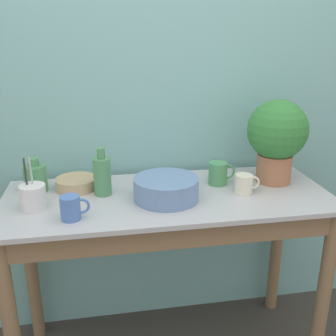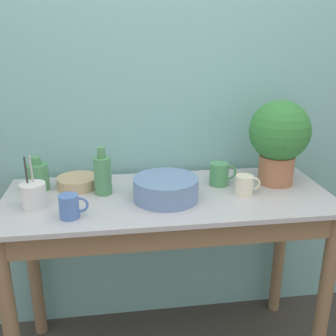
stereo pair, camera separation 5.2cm
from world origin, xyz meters
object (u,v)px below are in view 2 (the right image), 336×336
(potted_plant, at_px, (279,136))
(bottle_tall, at_px, (103,175))
(mug_green, at_px, (220,174))
(bowl_small_tan, at_px, (78,182))
(utensil_cup, at_px, (33,195))
(bowl_wash_large, at_px, (166,189))
(bottle_short, at_px, (37,176))
(mug_blue, at_px, (70,206))
(mug_cream, at_px, (245,185))

(potted_plant, distance_m, bottle_tall, 0.79)
(mug_green, relative_size, bowl_small_tan, 0.68)
(utensil_cup, bearing_deg, bowl_wash_large, 0.56)
(bottle_short, distance_m, mug_blue, 0.34)
(mug_blue, height_order, utensil_cup, utensil_cup)
(mug_cream, bearing_deg, potted_plant, 31.53)
(bowl_wash_large, relative_size, bottle_short, 1.79)
(bowl_wash_large, bearing_deg, mug_green, 25.66)
(mug_blue, bearing_deg, bowl_small_tan, 89.27)
(mug_green, relative_size, mug_cream, 1.12)
(bottle_tall, xyz_separation_m, mug_blue, (-0.12, -0.22, -0.04))
(mug_green, bearing_deg, potted_plant, -2.50)
(potted_plant, relative_size, bottle_short, 2.53)
(utensil_cup, bearing_deg, bottle_short, 94.69)
(mug_blue, distance_m, mug_cream, 0.72)
(potted_plant, bearing_deg, bottle_short, 176.40)
(bottle_tall, distance_m, bottle_short, 0.30)
(bowl_wash_large, bearing_deg, potted_plant, 12.34)
(bottle_short, height_order, mug_green, bottle_short)
(utensil_cup, bearing_deg, bowl_small_tan, 50.46)
(bowl_small_tan, bearing_deg, mug_cream, -14.19)
(bottle_tall, height_order, bowl_small_tan, bottle_tall)
(bowl_wash_large, height_order, mug_green, mug_green)
(bottle_short, bearing_deg, potted_plant, -3.60)
(bowl_small_tan, bearing_deg, potted_plant, -4.30)
(potted_plant, distance_m, mug_green, 0.31)
(bowl_wash_large, height_order, bottle_short, bottle_short)
(potted_plant, bearing_deg, bowl_small_tan, 175.70)
(bowl_wash_large, bearing_deg, bottle_tall, 159.57)
(potted_plant, xyz_separation_m, bottle_tall, (-0.77, -0.02, -0.13))
(bottle_tall, relative_size, mug_blue, 1.88)
(mug_green, xyz_separation_m, mug_blue, (-0.63, -0.25, -0.01))
(bottle_tall, xyz_separation_m, bowl_small_tan, (-0.11, 0.09, -0.06))
(mug_cream, relative_size, utensil_cup, 0.53)
(bowl_wash_large, xyz_separation_m, mug_blue, (-0.37, -0.12, -0.00))
(bowl_small_tan, bearing_deg, mug_green, -5.04)
(bottle_short, xyz_separation_m, bowl_small_tan, (0.17, 0.00, -0.04))
(mug_blue, relative_size, utensil_cup, 0.53)
(mug_green, height_order, bowl_small_tan, mug_green)
(mug_cream, bearing_deg, bottle_short, 168.49)
(bottle_short, relative_size, bowl_small_tan, 0.84)
(potted_plant, bearing_deg, utensil_cup, -173.51)
(potted_plant, height_order, mug_green, potted_plant)
(bowl_small_tan, bearing_deg, utensil_cup, -129.54)
(bowl_wash_large, distance_m, mug_cream, 0.34)
(bottle_short, bearing_deg, mug_green, -3.96)
(potted_plant, bearing_deg, mug_cream, -148.47)
(bowl_wash_large, bearing_deg, bowl_small_tan, 154.00)
(bowl_wash_large, height_order, mug_blue, bowl_wash_large)
(bowl_wash_large, relative_size, utensil_cup, 1.30)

